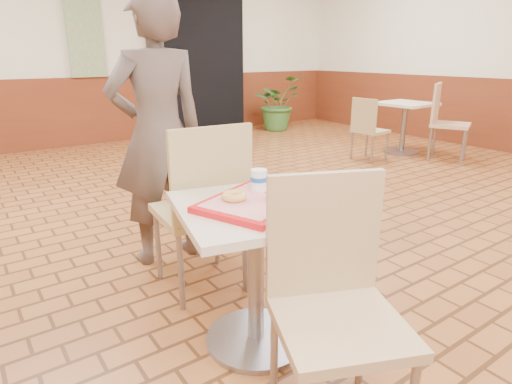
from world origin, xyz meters
TOP-DOWN VIEW (x-y plane):
  - room_shell at (0.00, 0.00)m, footprint 8.01×10.01m
  - wainscot_band at (0.00, 0.00)m, footprint 8.00×10.00m
  - corridor_doorway at (1.20, 4.88)m, footprint 1.60×0.22m
  - promo_poster at (-0.60, 4.94)m, footprint 0.50×0.03m
  - main_table at (-1.34, -0.36)m, footprint 0.67×0.67m
  - chair_main_front at (-1.36, -0.86)m, footprint 0.57×0.57m
  - chair_main_back at (-1.31, 0.19)m, footprint 0.50×0.50m
  - customer at (-1.32, 0.75)m, footprint 0.64×0.44m
  - serving_tray at (-1.34, -0.36)m, footprint 0.48×0.37m
  - ring_donut at (-1.43, -0.32)m, footprint 0.13×0.13m
  - long_john_donut at (-1.27, -0.42)m, footprint 0.16×0.12m
  - paper_cup at (-1.26, -0.26)m, footprint 0.08×0.08m
  - second_table at (2.74, 1.86)m, footprint 0.66×0.66m
  - chair_second_left at (1.95, 1.83)m, footprint 0.40×0.40m
  - chair_second_front at (2.80, 1.31)m, footprint 0.60×0.60m
  - potted_plant at (2.46, 4.38)m, footprint 0.98×0.89m

SIDE VIEW (x-z plane):
  - chair_second_left at x=1.95m, z-range 0.05..0.85m
  - second_table at x=2.74m, z-range 0.12..0.82m
  - main_table at x=-1.34m, z-range 0.12..0.82m
  - potted_plant at x=2.46m, z-range 0.00..0.96m
  - wainscot_band at x=0.00m, z-range 0.00..1.00m
  - chair_main_front at x=-1.36m, z-range 0.05..0.99m
  - chair_second_front at x=2.80m, z-range 0.06..1.03m
  - chair_main_back at x=-1.31m, z-range 0.06..1.05m
  - serving_tray at x=-1.34m, z-range 0.70..0.73m
  - ring_donut at x=-1.43m, z-range 0.73..0.77m
  - long_john_donut at x=-1.27m, z-range 0.73..0.78m
  - paper_cup at x=-1.26m, z-range 0.73..0.83m
  - customer at x=-1.32m, z-range 0.00..1.70m
  - corridor_doorway at x=1.20m, z-range 0.00..2.20m
  - room_shell at x=0.00m, z-range 0.00..3.00m
  - promo_poster at x=-0.60m, z-range 1.00..2.20m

